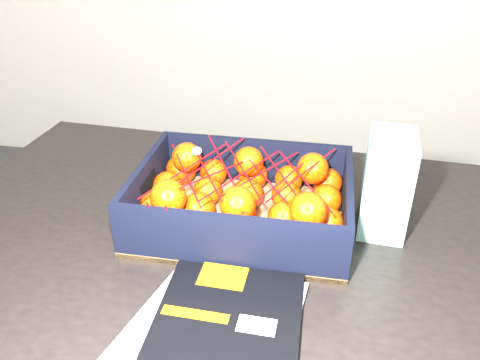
% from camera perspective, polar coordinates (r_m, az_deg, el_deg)
% --- Properties ---
extents(table, '(1.24, 0.87, 0.75)m').
position_cam_1_polar(table, '(0.98, -0.83, -10.92)').
color(table, black).
rests_on(table, ground).
extents(magazine_stack, '(0.28, 0.32, 0.02)m').
position_cam_1_polar(magazine_stack, '(0.73, -3.01, -17.39)').
color(magazine_stack, silver).
rests_on(magazine_stack, table).
extents(produce_crate, '(0.40, 0.30, 0.11)m').
position_cam_1_polar(produce_crate, '(0.94, 0.33, -3.19)').
color(produce_crate, olive).
rests_on(produce_crate, table).
extents(clementine_heap, '(0.38, 0.28, 0.11)m').
position_cam_1_polar(clementine_heap, '(0.92, 0.12, -2.19)').
color(clementine_heap, red).
rests_on(clementine_heap, produce_crate).
extents(mesh_net, '(0.33, 0.26, 0.09)m').
position_cam_1_polar(mesh_net, '(0.89, -0.24, 0.58)').
color(mesh_net, red).
rests_on(mesh_net, clementine_heap).
extents(retail_carton, '(0.09, 0.13, 0.19)m').
position_cam_1_polar(retail_carton, '(0.93, 16.63, -0.37)').
color(retail_carton, silver).
rests_on(retail_carton, table).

